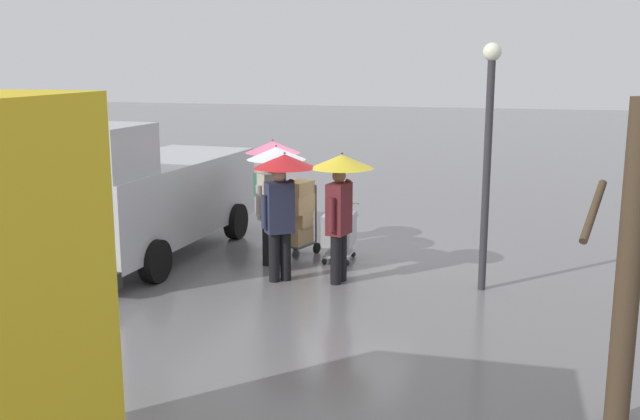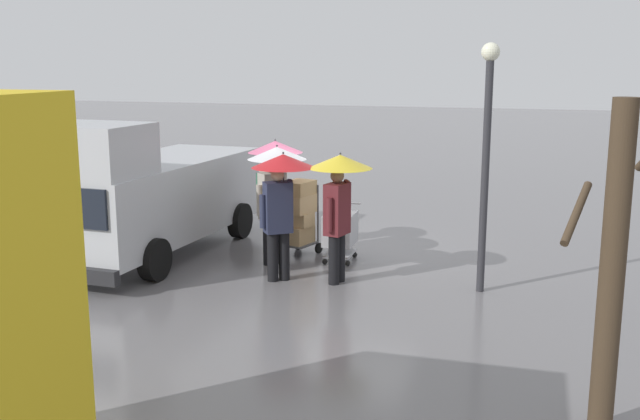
{
  "view_description": "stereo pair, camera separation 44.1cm",
  "coord_description": "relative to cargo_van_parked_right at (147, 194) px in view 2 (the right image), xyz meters",
  "views": [
    {
      "loc": [
        -3.13,
        13.38,
        3.59
      ],
      "look_at": [
        0.15,
        1.35,
        1.05
      ],
      "focal_mm": 41.25,
      "sensor_mm": 36.0,
      "label": 1
    },
    {
      "loc": [
        -3.55,
        13.26,
        3.59
      ],
      "look_at": [
        0.15,
        1.35,
        1.05
      ],
      "focal_mm": 41.25,
      "sensor_mm": 36.0,
      "label": 2
    }
  ],
  "objects": [
    {
      "name": "ground_plane",
      "position": [
        -3.47,
        -1.46,
        -1.18
      ],
      "size": [
        90.0,
        90.0,
        0.0
      ],
      "primitive_type": "plane",
      "color": "slate"
    },
    {
      "name": "cargo_van_parked_right",
      "position": [
        0.0,
        0.0,
        0.0
      ],
      "size": [
        2.37,
        5.42,
        2.6
      ],
      "color": "#B7BABF",
      "rests_on": "ground"
    },
    {
      "name": "bare_tree_near",
      "position": [
        -7.71,
        4.57,
        0.57
      ],
      "size": [
        1.2,
        1.34,
        3.43
      ],
      "color": "#423323",
      "rests_on": "ground"
    },
    {
      "name": "pedestrian_far_side",
      "position": [
        -3.85,
        0.55,
        0.41
      ],
      "size": [
        1.04,
        1.04,
        2.15
      ],
      "color": "black",
      "rests_on": "ground"
    },
    {
      "name": "slush_patch_near_cluster",
      "position": [
        1.3,
        2.04,
        -1.18
      ],
      "size": [
        1.86,
        1.86,
        0.01
      ],
      "primitive_type": "cylinder",
      "color": "silver",
      "rests_on": "ground"
    },
    {
      "name": "pedestrian_pink_side",
      "position": [
        -2.47,
        -0.19,
        0.41
      ],
      "size": [
        1.04,
        1.04,
        2.15
      ],
      "color": "black",
      "rests_on": "ground"
    },
    {
      "name": "street_lamp",
      "position": [
        -6.13,
        0.37,
        1.19
      ],
      "size": [
        0.28,
        0.28,
        3.86
      ],
      "color": "#2D2D33",
      "rests_on": "ground"
    },
    {
      "name": "pedestrian_black_side",
      "position": [
        -2.92,
        0.74,
        0.41
      ],
      "size": [
        1.04,
        1.04,
        2.15
      ],
      "color": "black",
      "rests_on": "ground"
    },
    {
      "name": "pedestrian_white_side",
      "position": [
        -2.08,
        -1.14,
        0.39
      ],
      "size": [
        1.04,
        1.04,
        2.15
      ],
      "color": "black",
      "rests_on": "ground"
    },
    {
      "name": "shopping_cart_vendor",
      "position": [
        -3.52,
        -0.7,
        -0.61
      ],
      "size": [
        0.59,
        0.84,
        1.04
      ],
      "color": "#B2B2B7",
      "rests_on": "ground"
    },
    {
      "name": "hand_dolly_boxes",
      "position": [
        -2.68,
        -0.89,
        -0.36
      ],
      "size": [
        0.68,
        0.81,
        1.41
      ],
      "color": "#515156",
      "rests_on": "ground"
    }
  ]
}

